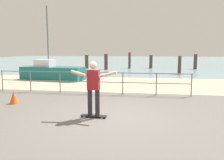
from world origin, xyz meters
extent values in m
cube|color=#605B56|center=(0.00, -1.00, 0.00)|extent=(24.00, 10.00, 0.04)
cube|color=tan|center=(0.00, 7.00, 0.00)|extent=(24.00, 6.00, 0.04)
cube|color=#75939E|center=(0.00, 35.00, 0.00)|extent=(72.00, 50.00, 0.04)
cylinder|color=slate|center=(-6.08, 3.60, 0.53)|extent=(0.05, 0.05, 1.05)
cylinder|color=slate|center=(-4.55, 3.60, 0.53)|extent=(0.05, 0.05, 1.05)
cylinder|color=slate|center=(-3.03, 3.60, 0.53)|extent=(0.05, 0.05, 1.05)
cylinder|color=slate|center=(-1.50, 3.60, 0.53)|extent=(0.05, 0.05, 1.05)
cylinder|color=slate|center=(0.02, 3.60, 0.53)|extent=(0.05, 0.05, 1.05)
cylinder|color=slate|center=(1.55, 3.60, 0.53)|extent=(0.05, 0.05, 1.05)
cylinder|color=slate|center=(3.07, 3.60, 0.53)|extent=(0.05, 0.05, 1.05)
cylinder|color=slate|center=(-1.50, 3.60, 1.02)|extent=(9.15, 0.04, 0.04)
cylinder|color=slate|center=(-1.50, 3.60, 0.58)|extent=(9.15, 0.04, 0.04)
cube|color=#19666B|center=(-5.32, 8.07, 0.45)|extent=(4.56, 2.02, 0.90)
cone|color=#19666B|center=(-3.15, 7.75, 0.45)|extent=(1.20, 0.91, 0.77)
cylinder|color=slate|center=(-5.62, 8.11, 2.94)|extent=(0.10, 0.10, 4.07)
cube|color=silver|center=(-5.92, 8.15, 1.15)|extent=(1.32, 1.06, 0.50)
cube|color=black|center=(-0.45, -0.15, 0.07)|extent=(0.81, 0.26, 0.02)
cylinder|color=silver|center=(-0.17, -0.09, 0.03)|extent=(0.06, 0.03, 0.06)
cylinder|color=silver|center=(-0.18, -0.25, 0.03)|extent=(0.06, 0.03, 0.06)
cylinder|color=silver|center=(-0.73, -0.05, 0.03)|extent=(0.06, 0.03, 0.06)
cylinder|color=silver|center=(-0.74, -0.21, 0.03)|extent=(0.06, 0.03, 0.06)
cylinder|color=#26262B|center=(-0.33, -0.16, 0.48)|extent=(0.14, 0.14, 0.80)
cylinder|color=#26262B|center=(-0.57, -0.14, 0.48)|extent=(0.14, 0.14, 0.80)
cube|color=maroon|center=(-0.45, -0.15, 1.18)|extent=(0.37, 0.23, 0.60)
sphere|color=beige|center=(-0.45, -0.15, 1.62)|extent=(0.22, 0.22, 0.22)
cylinder|color=beige|center=(-0.01, -0.18, 1.36)|extent=(0.56, 0.13, 0.23)
cylinder|color=beige|center=(-0.90, -0.12, 1.36)|extent=(0.56, 0.13, 0.23)
cylinder|color=#513826|center=(-5.44, 17.35, 0.73)|extent=(0.38, 0.38, 1.47)
cylinder|color=#513826|center=(-3.15, 16.46, 0.81)|extent=(0.36, 0.36, 1.61)
cylinder|color=#513826|center=(-0.86, 18.01, 0.88)|extent=(0.26, 0.26, 1.75)
cylinder|color=#513826|center=(1.44, 18.64, 0.73)|extent=(0.35, 0.35, 1.45)
cylinder|color=#513826|center=(3.73, 12.88, 0.77)|extent=(0.28, 0.28, 1.53)
cylinder|color=#513826|center=(6.02, 18.29, 0.79)|extent=(0.36, 0.36, 1.58)
cone|color=#E55919|center=(-3.91, 1.12, 0.25)|extent=(0.36, 0.36, 0.50)
camera|label=1|loc=(1.18, -6.85, 2.11)|focal=36.89mm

